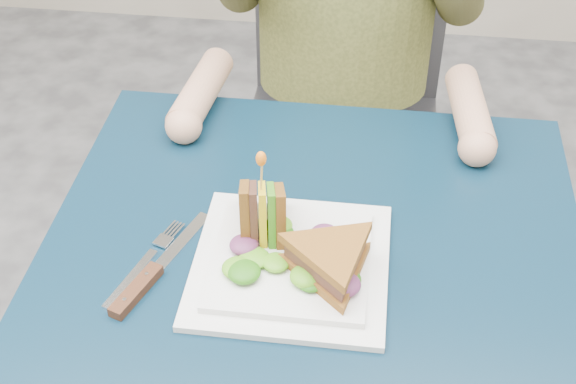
# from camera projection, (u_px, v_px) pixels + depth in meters

# --- Properties ---
(table) EXTENTS (0.75, 0.75, 0.73)m
(table) POSITION_uv_depth(u_px,v_px,m) (310.00, 298.00, 1.14)
(table) COLOR black
(table) RESTS_ON ground
(chair) EXTENTS (0.42, 0.40, 0.93)m
(chair) POSITION_uv_depth(u_px,v_px,m) (344.00, 87.00, 1.77)
(chair) COLOR #47474C
(chair) RESTS_ON ground
(plate) EXTENTS (0.26, 0.26, 0.02)m
(plate) POSITION_uv_depth(u_px,v_px,m) (291.00, 263.00, 1.07)
(plate) COLOR white
(plate) RESTS_ON table
(sandwich_flat) EXTENTS (0.21, 0.21, 0.05)m
(sandwich_flat) POSITION_uv_depth(u_px,v_px,m) (331.00, 260.00, 1.02)
(sandwich_flat) COLOR brown
(sandwich_flat) RESTS_ON plate
(sandwich_upright) EXTENTS (0.08, 0.14, 0.14)m
(sandwich_upright) POSITION_uv_depth(u_px,v_px,m) (263.00, 213.00, 1.08)
(sandwich_upright) COLOR brown
(sandwich_upright) RESTS_ON plate
(fork) EXTENTS (0.07, 0.17, 0.01)m
(fork) POSITION_uv_depth(u_px,v_px,m) (143.00, 265.00, 1.08)
(fork) COLOR silver
(fork) RESTS_ON table
(knife) EXTENTS (0.09, 0.21, 0.02)m
(knife) POSITION_uv_depth(u_px,v_px,m) (145.00, 281.00, 1.05)
(knife) COLOR silver
(knife) RESTS_ON table
(toothpick) EXTENTS (0.01, 0.01, 0.06)m
(toothpick) POSITION_uv_depth(u_px,v_px,m) (262.00, 176.00, 1.04)
(toothpick) COLOR tan
(toothpick) RESTS_ON sandwich_upright
(toothpick_frill) EXTENTS (0.01, 0.01, 0.02)m
(toothpick_frill) POSITION_uv_depth(u_px,v_px,m) (261.00, 159.00, 1.02)
(toothpick_frill) COLOR orange
(toothpick_frill) RESTS_ON sandwich_upright
(lettuce_spill) EXTENTS (0.15, 0.13, 0.02)m
(lettuce_spill) POSITION_uv_depth(u_px,v_px,m) (295.00, 247.00, 1.06)
(lettuce_spill) COLOR #337A14
(lettuce_spill) RESTS_ON plate
(onion_ring) EXTENTS (0.04, 0.04, 0.02)m
(onion_ring) POSITION_uv_depth(u_px,v_px,m) (302.00, 247.00, 1.06)
(onion_ring) COLOR #9E4C7A
(onion_ring) RESTS_ON plate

